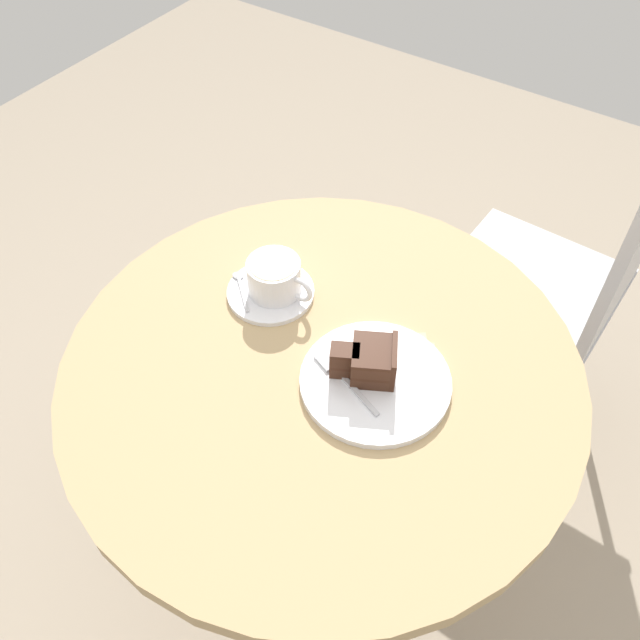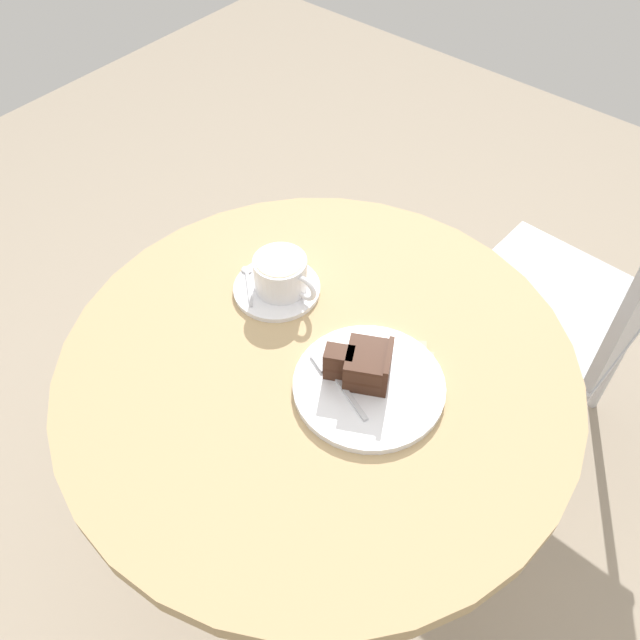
{
  "view_description": "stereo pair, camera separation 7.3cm",
  "coord_description": "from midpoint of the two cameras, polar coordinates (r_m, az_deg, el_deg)",
  "views": [
    {
      "loc": [
        0.35,
        -0.53,
        1.57
      ],
      "look_at": [
        -0.03,
        0.05,
        0.77
      ],
      "focal_mm": 38.0,
      "sensor_mm": 36.0,
      "label": 1
    },
    {
      "loc": [
        0.41,
        -0.49,
        1.57
      ],
      "look_at": [
        -0.03,
        0.05,
        0.77
      ],
      "focal_mm": 38.0,
      "sensor_mm": 36.0,
      "label": 2
    }
  ],
  "objects": [
    {
      "name": "fork",
      "position": [
        1.03,
        3.32,
        -4.83
      ],
      "size": [
        0.14,
        0.07,
        0.0
      ],
      "rotation": [
        0.0,
        0.0,
        2.77
      ],
      "color": "#B7B7BC",
      "rests_on": "cake_plate"
    },
    {
      "name": "teaspoon",
      "position": [
        1.17,
        -4.32,
        3.29
      ],
      "size": [
        0.08,
        0.07,
        0.0
      ],
      "rotation": [
        0.0,
        0.0,
        2.42
      ],
      "color": "#B7B7BC",
      "rests_on": "saucer"
    },
    {
      "name": "saucer",
      "position": [
        1.16,
        -1.86,
        2.59
      ],
      "size": [
        0.15,
        0.15,
        0.01
      ],
      "color": "white",
      "rests_on": "cafe_table"
    },
    {
      "name": "cafe_table",
      "position": [
        1.15,
        1.64,
        -7.3
      ],
      "size": [
        0.82,
        0.82,
        0.73
      ],
      "color": "tan",
      "rests_on": "ground"
    },
    {
      "name": "cake_slice",
      "position": [
        1.01,
        5.8,
        -3.83
      ],
      "size": [
        0.11,
        0.09,
        0.06
      ],
      "rotation": [
        0.0,
        0.0,
        3.63
      ],
      "color": "#422619",
      "rests_on": "cake_plate"
    },
    {
      "name": "cafe_chair",
      "position": [
        1.55,
        24.01,
        2.35
      ],
      "size": [
        0.39,
        0.39,
        0.93
      ],
      "rotation": [
        0.0,
        0.0,
        4.68
      ],
      "color": "#BCBCC1",
      "rests_on": "ground"
    },
    {
      "name": "coffee_cup",
      "position": [
        1.13,
        -1.44,
        3.85
      ],
      "size": [
        0.12,
        0.09,
        0.06
      ],
      "color": "white",
      "rests_on": "saucer"
    },
    {
      "name": "napkin",
      "position": [
        1.05,
        7.78,
        -4.7
      ],
      "size": [
        0.18,
        0.19,
        0.0
      ],
      "rotation": [
        0.0,
        0.0,
        2.08
      ],
      "color": "tan",
      "rests_on": "cafe_table"
    },
    {
      "name": "cake_plate",
      "position": [
        1.03,
        6.16,
        -5.6
      ],
      "size": [
        0.23,
        0.23,
        0.01
      ],
      "color": "white",
      "rests_on": "cafe_table"
    },
    {
      "name": "ground_plane",
      "position": [
        1.7,
        1.17,
        -18.87
      ],
      "size": [
        4.4,
        4.4,
        0.01
      ],
      "primitive_type": "cube",
      "color": "gray",
      "rests_on": "ground"
    }
  ]
}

